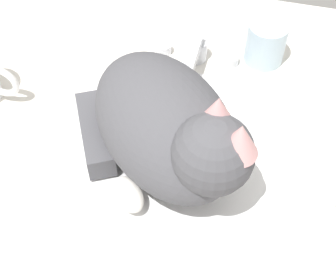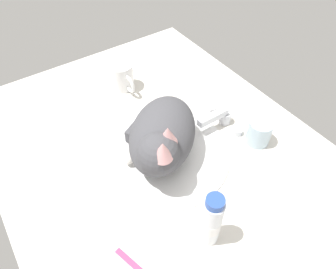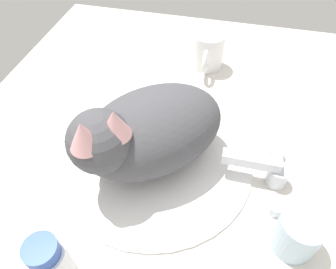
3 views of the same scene
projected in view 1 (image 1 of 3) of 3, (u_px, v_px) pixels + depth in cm
name	position (u px, v px, depth cm)	size (l,w,h in cm)	color
ground_plane	(165.00, 165.00, 71.67)	(110.00, 82.50, 3.00)	silver
sink_basin	(164.00, 157.00, 70.11)	(35.99, 35.99, 0.98)	white
faucet	(195.00, 53.00, 80.70)	(14.30, 11.65, 5.69)	silver
cat	(170.00, 129.00, 63.02)	(29.27, 29.52, 17.16)	#4C4C51
rinse_cup	(266.00, 43.00, 80.78)	(6.48, 6.48, 7.13)	silver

